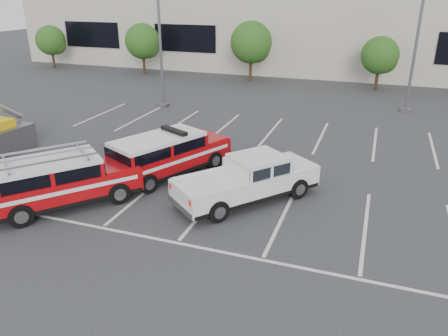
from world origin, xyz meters
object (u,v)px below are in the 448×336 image
at_px(tree_far_left, 52,41).
at_px(tree_left, 144,42).
at_px(light_pole_mid, 419,26).
at_px(white_pickup, 248,183).
at_px(tree_mid_left, 252,44).
at_px(convention_building, 332,16).
at_px(tree_mid_right, 381,57).
at_px(light_pole_left, 159,24).
at_px(fire_chief_suv, 167,157).
at_px(ladder_suv, 62,184).

xyz_separation_m(tree_far_left, tree_left, (10.00, 0.00, 0.27)).
relative_size(light_pole_mid, white_pickup, 1.92).
height_order(tree_mid_left, light_pole_mid, light_pole_mid).
bearing_deg(tree_mid_left, light_pole_mid, -26.92).
relative_size(convention_building, tree_mid_left, 12.38).
bearing_deg(tree_mid_right, light_pole_left, -142.50).
bearing_deg(convention_building, white_pickup, -88.16).
xyz_separation_m(tree_far_left, white_pickup, (26.09, -21.30, -1.85)).
xyz_separation_m(tree_mid_right, fire_chief_suv, (-7.76, -20.18, -1.73)).
relative_size(tree_left, light_pole_mid, 0.43).
distance_m(light_pole_left, ladder_suv, 14.85).
distance_m(tree_far_left, light_pole_mid, 32.59).
xyz_separation_m(tree_mid_left, light_pole_mid, (11.91, -6.05, 2.14)).
relative_size(convention_building, white_pickup, 11.27).
xyz_separation_m(tree_mid_left, white_pickup, (6.09, -21.30, -2.38)).
height_order(tree_far_left, fire_chief_suv, tree_far_left).
distance_m(convention_building, ladder_suv, 34.33).
distance_m(tree_mid_left, fire_chief_suv, 20.43).
bearing_deg(tree_left, white_pickup, -52.94).
bearing_deg(tree_left, tree_far_left, -180.00).
bearing_deg(ladder_suv, white_pickup, 62.61).
bearing_deg(tree_far_left, fire_chief_suv, -42.22).
xyz_separation_m(tree_far_left, tree_mid_left, (20.00, 0.00, 0.54)).
distance_m(tree_far_left, tree_mid_right, 30.00).
bearing_deg(fire_chief_suv, convention_building, 110.18).
bearing_deg(convention_building, light_pole_mid, -66.74).
xyz_separation_m(convention_building, tree_mid_left, (-5.09, -9.82, -1.68)).
bearing_deg(white_pickup, light_pole_left, 168.48).
bearing_deg(light_pole_left, light_pole_mid, 14.93).
bearing_deg(tree_mid_left, tree_mid_right, -0.00).
relative_size(light_pole_mid, fire_chief_suv, 1.80).
distance_m(tree_mid_left, light_pole_mid, 13.53).
bearing_deg(tree_far_left, ladder_suv, -50.13).
bearing_deg(tree_mid_right, tree_left, 180.00).
bearing_deg(convention_building, tree_left, -146.95).
distance_m(tree_left, tree_mid_right, 20.00).
bearing_deg(tree_mid_right, white_pickup, -100.40).
distance_m(tree_left, fire_chief_suv, 23.69).
relative_size(tree_mid_right, light_pole_left, 0.39).
bearing_deg(ladder_suv, fire_chief_suv, 98.15).
distance_m(tree_left, white_pickup, 26.78).
xyz_separation_m(tree_left, ladder_suv, (9.96, -23.90, -1.96)).
distance_m(tree_left, ladder_suv, 25.97).
height_order(tree_mid_right, light_pole_mid, light_pole_mid).
relative_size(tree_mid_right, ladder_suv, 0.76).
bearing_deg(white_pickup, tree_mid_right, 118.89).
height_order(convention_building, light_pole_left, convention_building).
height_order(light_pole_left, fire_chief_suv, light_pole_left).
distance_m(convention_building, tree_mid_right, 11.20).
bearing_deg(fire_chief_suv, tree_mid_left, 121.94).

